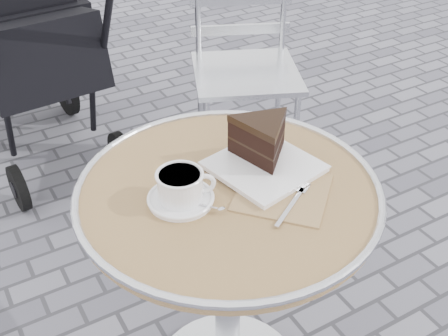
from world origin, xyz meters
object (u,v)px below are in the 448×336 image
cappuccino_set (181,189)px  cake_plate_set (263,145)px  bistro_chair (243,41)px  cafe_table (228,240)px  baby_stroller (23,49)px

cappuccino_set → cake_plate_set: size_ratio=0.43×
cake_plate_set → bistro_chair: size_ratio=0.40×
bistro_chair → cafe_table: bearing=-99.9°
cappuccino_set → baby_stroller: baby_stroller is taller
cappuccino_set → baby_stroller: bearing=110.4°
cappuccino_set → baby_stroller: 1.58m
cafe_table → cappuccino_set: 0.23m
baby_stroller → cafe_table: bearing=-89.3°
cafe_table → baby_stroller: (-0.14, 1.57, -0.05)m
cappuccino_set → cake_plate_set: bearing=26.9°
cafe_table → bistro_chair: (0.66, 1.00, 0.03)m
cappuccino_set → bistro_chair: bistro_chair is taller
cappuccino_set → cake_plate_set: cake_plate_set is taller
bistro_chair → cappuccino_set: bearing=-104.5°
cake_plate_set → baby_stroller: size_ratio=0.33×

